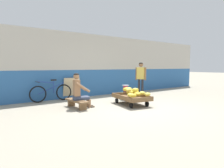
{
  "coord_description": "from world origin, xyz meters",
  "views": [
    {
      "loc": [
        -4.29,
        -4.6,
        1.36
      ],
      "look_at": [
        -0.35,
        0.8,
        0.75
      ],
      "focal_mm": 31.09,
      "sensor_mm": 36.0,
      "label": 1
    }
  ],
  "objects_px": {
    "banana_cart": "(131,98)",
    "vendor_seated": "(79,91)",
    "bicycle_near_left": "(51,92)",
    "low_bench": "(77,102)",
    "customer_adult": "(141,76)",
    "sign_board": "(71,88)",
    "weighing_scale": "(126,88)",
    "plastic_crate": "(126,96)"
  },
  "relations": [
    {
      "from": "vendor_seated",
      "to": "plastic_crate",
      "type": "height_order",
      "value": "vendor_seated"
    },
    {
      "from": "low_bench",
      "to": "bicycle_near_left",
      "type": "distance_m",
      "value": 1.73
    },
    {
      "from": "banana_cart",
      "to": "weighing_scale",
      "type": "height_order",
      "value": "weighing_scale"
    },
    {
      "from": "customer_adult",
      "to": "plastic_crate",
      "type": "bearing_deg",
      "value": -177.15
    },
    {
      "from": "low_bench",
      "to": "weighing_scale",
      "type": "relative_size",
      "value": 3.71
    },
    {
      "from": "low_bench",
      "to": "plastic_crate",
      "type": "height_order",
      "value": "plastic_crate"
    },
    {
      "from": "vendor_seated",
      "to": "sign_board",
      "type": "xyz_separation_m",
      "value": [
        0.6,
        1.94,
        -0.13
      ]
    },
    {
      "from": "weighing_scale",
      "to": "bicycle_near_left",
      "type": "relative_size",
      "value": 0.18
    },
    {
      "from": "weighing_scale",
      "to": "customer_adult",
      "type": "height_order",
      "value": "customer_adult"
    },
    {
      "from": "banana_cart",
      "to": "plastic_crate",
      "type": "height_order",
      "value": "banana_cart"
    },
    {
      "from": "sign_board",
      "to": "customer_adult",
      "type": "relative_size",
      "value": 0.58
    },
    {
      "from": "low_bench",
      "to": "sign_board",
      "type": "bearing_deg",
      "value": 70.47
    },
    {
      "from": "bicycle_near_left",
      "to": "plastic_crate",
      "type": "bearing_deg",
      "value": -26.92
    },
    {
      "from": "weighing_scale",
      "to": "banana_cart",
      "type": "bearing_deg",
      "value": -120.0
    },
    {
      "from": "plastic_crate",
      "to": "customer_adult",
      "type": "relative_size",
      "value": 0.24
    },
    {
      "from": "sign_board",
      "to": "customer_adult",
      "type": "height_order",
      "value": "customer_adult"
    },
    {
      "from": "low_bench",
      "to": "bicycle_near_left",
      "type": "height_order",
      "value": "bicycle_near_left"
    },
    {
      "from": "banana_cart",
      "to": "vendor_seated",
      "type": "relative_size",
      "value": 1.37
    },
    {
      "from": "weighing_scale",
      "to": "bicycle_near_left",
      "type": "xyz_separation_m",
      "value": [
        -2.64,
        1.34,
        -0.1
      ]
    },
    {
      "from": "vendor_seated",
      "to": "bicycle_near_left",
      "type": "xyz_separation_m",
      "value": [
        -0.34,
        1.73,
        -0.21
      ]
    },
    {
      "from": "plastic_crate",
      "to": "sign_board",
      "type": "height_order",
      "value": "sign_board"
    },
    {
      "from": "banana_cart",
      "to": "plastic_crate",
      "type": "bearing_deg",
      "value": 60.03
    },
    {
      "from": "bicycle_near_left",
      "to": "weighing_scale",
      "type": "bearing_deg",
      "value": -26.94
    },
    {
      "from": "plastic_crate",
      "to": "weighing_scale",
      "type": "height_order",
      "value": "weighing_scale"
    },
    {
      "from": "low_bench",
      "to": "vendor_seated",
      "type": "xyz_separation_m",
      "value": [
        0.09,
        -0.02,
        0.37
      ]
    },
    {
      "from": "plastic_crate",
      "to": "bicycle_near_left",
      "type": "height_order",
      "value": "bicycle_near_left"
    },
    {
      "from": "banana_cart",
      "to": "low_bench",
      "type": "distance_m",
      "value": 1.92
    },
    {
      "from": "banana_cart",
      "to": "vendor_seated",
      "type": "distance_m",
      "value": 1.86
    },
    {
      "from": "banana_cart",
      "to": "sign_board",
      "type": "bearing_deg",
      "value": 114.15
    },
    {
      "from": "banana_cart",
      "to": "sign_board",
      "type": "distance_m",
      "value": 2.79
    },
    {
      "from": "banana_cart",
      "to": "sign_board",
      "type": "height_order",
      "value": "sign_board"
    },
    {
      "from": "banana_cart",
      "to": "vendor_seated",
      "type": "xyz_separation_m",
      "value": [
        -1.73,
        0.6,
        0.33
      ]
    },
    {
      "from": "customer_adult",
      "to": "bicycle_near_left",
      "type": "bearing_deg",
      "value": 159.96
    },
    {
      "from": "banana_cart",
      "to": "bicycle_near_left",
      "type": "height_order",
      "value": "bicycle_near_left"
    },
    {
      "from": "plastic_crate",
      "to": "customer_adult",
      "type": "xyz_separation_m",
      "value": [
        0.91,
        0.05,
        0.8
      ]
    },
    {
      "from": "low_bench",
      "to": "banana_cart",
      "type": "bearing_deg",
      "value": -18.71
    },
    {
      "from": "banana_cart",
      "to": "vendor_seated",
      "type": "bearing_deg",
      "value": 160.99
    },
    {
      "from": "vendor_seated",
      "to": "plastic_crate",
      "type": "bearing_deg",
      "value": 9.57
    },
    {
      "from": "low_bench",
      "to": "plastic_crate",
      "type": "xyz_separation_m",
      "value": [
        2.39,
        0.37,
        -0.05
      ]
    },
    {
      "from": "vendor_seated",
      "to": "customer_adult",
      "type": "bearing_deg",
      "value": 7.68
    },
    {
      "from": "banana_cart",
      "to": "sign_board",
      "type": "relative_size",
      "value": 1.76
    },
    {
      "from": "low_bench",
      "to": "weighing_scale",
      "type": "bearing_deg",
      "value": 8.76
    }
  ]
}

